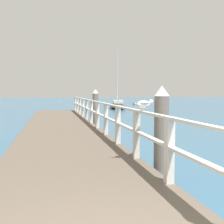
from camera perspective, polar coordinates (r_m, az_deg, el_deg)
pier_deck at (r=10.72m, az=-10.80°, el=-4.13°), size 2.80×18.72×0.42m
pier_railing at (r=10.76m, az=-3.82°, el=0.40°), size 0.12×17.24×1.00m
dock_piling_near at (r=5.27m, az=10.48°, el=-4.72°), size 0.29×0.29×1.90m
dock_piling_far at (r=12.80m, az=-3.56°, el=0.67°), size 0.29×0.29×1.90m
seagull_foreground at (r=5.05m, az=6.78°, el=1.73°), size 0.47×0.22×0.21m
boat_4 at (r=28.29m, az=1.19°, el=1.49°), size 2.76×6.10×5.98m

